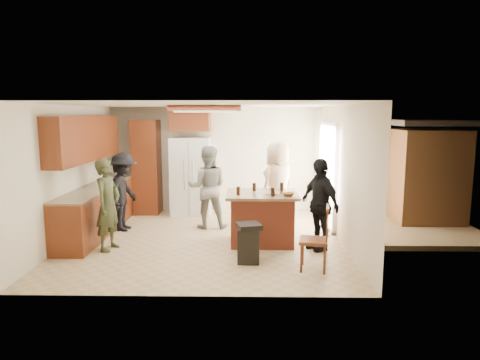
{
  "coord_description": "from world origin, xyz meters",
  "views": [
    {
      "loc": [
        0.76,
        -7.73,
        2.34
      ],
      "look_at": [
        0.63,
        -0.06,
        1.15
      ],
      "focal_mm": 32.0,
      "sensor_mm": 36.0,
      "label": 1
    }
  ],
  "objects_px": {
    "person_behind_left": "(208,187)",
    "person_counter": "(124,192)",
    "trash_bin": "(249,243)",
    "spindle_chair": "(315,241)",
    "person_front_left": "(108,205)",
    "person_behind_right": "(278,184)",
    "person_side_right": "(319,204)",
    "refrigerator": "(191,176)",
    "kitchen_island": "(262,218)"
  },
  "relations": [
    {
      "from": "refrigerator",
      "to": "spindle_chair",
      "type": "relative_size",
      "value": 1.81
    },
    {
      "from": "person_behind_right",
      "to": "person_side_right",
      "type": "height_order",
      "value": "person_behind_right"
    },
    {
      "from": "person_behind_left",
      "to": "spindle_chair",
      "type": "height_order",
      "value": "person_behind_left"
    },
    {
      "from": "trash_bin",
      "to": "person_side_right",
      "type": "bearing_deg",
      "value": 29.41
    },
    {
      "from": "person_front_left",
      "to": "person_behind_right",
      "type": "relative_size",
      "value": 0.89
    },
    {
      "from": "person_counter",
      "to": "person_behind_right",
      "type": "bearing_deg",
      "value": -78.37
    },
    {
      "from": "refrigerator",
      "to": "kitchen_island",
      "type": "relative_size",
      "value": 1.41
    },
    {
      "from": "person_front_left",
      "to": "person_behind_left",
      "type": "distance_m",
      "value": 2.17
    },
    {
      "from": "kitchen_island",
      "to": "trash_bin",
      "type": "bearing_deg",
      "value": -103.36
    },
    {
      "from": "person_front_left",
      "to": "person_side_right",
      "type": "xyz_separation_m",
      "value": [
        3.64,
        0.09,
        0.0
      ]
    },
    {
      "from": "person_front_left",
      "to": "person_side_right",
      "type": "bearing_deg",
      "value": -75.71
    },
    {
      "from": "kitchen_island",
      "to": "refrigerator",
      "type": "bearing_deg",
      "value": 124.74
    },
    {
      "from": "person_front_left",
      "to": "person_behind_right",
      "type": "xyz_separation_m",
      "value": [
        3.03,
        1.63,
        0.1
      ]
    },
    {
      "from": "person_front_left",
      "to": "person_counter",
      "type": "distance_m",
      "value": 1.26
    },
    {
      "from": "person_side_right",
      "to": "spindle_chair",
      "type": "xyz_separation_m",
      "value": [
        -0.22,
        -1.01,
        -0.34
      ]
    },
    {
      "from": "person_side_right",
      "to": "kitchen_island",
      "type": "xyz_separation_m",
      "value": [
        -0.98,
        0.33,
        -0.32
      ]
    },
    {
      "from": "person_side_right",
      "to": "refrigerator",
      "type": "height_order",
      "value": "refrigerator"
    },
    {
      "from": "person_behind_left",
      "to": "person_side_right",
      "type": "bearing_deg",
      "value": 143.32
    },
    {
      "from": "refrigerator",
      "to": "trash_bin",
      "type": "xyz_separation_m",
      "value": [
        1.34,
        -3.3,
        -0.58
      ]
    },
    {
      "from": "person_side_right",
      "to": "spindle_chair",
      "type": "distance_m",
      "value": 1.09
    },
    {
      "from": "person_counter",
      "to": "spindle_chair",
      "type": "height_order",
      "value": "person_counter"
    },
    {
      "from": "person_counter",
      "to": "person_front_left",
      "type": "bearing_deg",
      "value": -170.89
    },
    {
      "from": "trash_bin",
      "to": "spindle_chair",
      "type": "relative_size",
      "value": 0.63
    },
    {
      "from": "kitchen_island",
      "to": "spindle_chair",
      "type": "bearing_deg",
      "value": -60.54
    },
    {
      "from": "person_behind_right",
      "to": "person_side_right",
      "type": "distance_m",
      "value": 1.65
    },
    {
      "from": "refrigerator",
      "to": "spindle_chair",
      "type": "xyz_separation_m",
      "value": [
        2.34,
        -3.62,
        -0.45
      ]
    },
    {
      "from": "person_behind_right",
      "to": "trash_bin",
      "type": "bearing_deg",
      "value": 33.3
    },
    {
      "from": "person_behind_left",
      "to": "trash_bin",
      "type": "height_order",
      "value": "person_behind_left"
    },
    {
      "from": "person_front_left",
      "to": "person_behind_left",
      "type": "relative_size",
      "value": 0.94
    },
    {
      "from": "person_behind_left",
      "to": "kitchen_island",
      "type": "bearing_deg",
      "value": 132.88
    },
    {
      "from": "person_front_left",
      "to": "person_counter",
      "type": "height_order",
      "value": "person_front_left"
    },
    {
      "from": "refrigerator",
      "to": "trash_bin",
      "type": "distance_m",
      "value": 3.61
    },
    {
      "from": "person_behind_right",
      "to": "trash_bin",
      "type": "distance_m",
      "value": 2.38
    },
    {
      "from": "person_side_right",
      "to": "trash_bin",
      "type": "xyz_separation_m",
      "value": [
        -1.22,
        -0.69,
        -0.48
      ]
    },
    {
      "from": "person_behind_right",
      "to": "spindle_chair",
      "type": "distance_m",
      "value": 2.61
    },
    {
      "from": "person_behind_right",
      "to": "spindle_chair",
      "type": "relative_size",
      "value": 1.79
    },
    {
      "from": "person_side_right",
      "to": "trash_bin",
      "type": "bearing_deg",
      "value": -88.92
    },
    {
      "from": "person_front_left",
      "to": "person_behind_left",
      "type": "xyz_separation_m",
      "value": [
        1.58,
        1.49,
        0.05
      ]
    },
    {
      "from": "refrigerator",
      "to": "person_behind_left",
      "type": "bearing_deg",
      "value": -67.57
    },
    {
      "from": "kitchen_island",
      "to": "person_counter",
      "type": "bearing_deg",
      "value": 163.04
    },
    {
      "from": "person_behind_left",
      "to": "refrigerator",
      "type": "distance_m",
      "value": 1.31
    },
    {
      "from": "refrigerator",
      "to": "kitchen_island",
      "type": "height_order",
      "value": "refrigerator"
    },
    {
      "from": "person_front_left",
      "to": "kitchen_island",
      "type": "distance_m",
      "value": 2.71
    },
    {
      "from": "person_front_left",
      "to": "person_behind_left",
      "type": "bearing_deg",
      "value": -33.76
    },
    {
      "from": "person_behind_left",
      "to": "person_behind_right",
      "type": "bearing_deg",
      "value": -177.18
    },
    {
      "from": "person_counter",
      "to": "refrigerator",
      "type": "height_order",
      "value": "refrigerator"
    },
    {
      "from": "person_behind_left",
      "to": "person_counter",
      "type": "bearing_deg",
      "value": 5.4
    },
    {
      "from": "trash_bin",
      "to": "spindle_chair",
      "type": "height_order",
      "value": "spindle_chair"
    },
    {
      "from": "person_counter",
      "to": "spindle_chair",
      "type": "relative_size",
      "value": 1.58
    },
    {
      "from": "person_behind_left",
      "to": "person_side_right",
      "type": "height_order",
      "value": "person_behind_left"
    }
  ]
}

